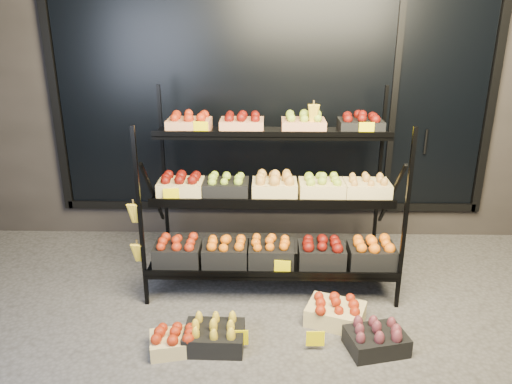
{
  "coord_description": "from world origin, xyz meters",
  "views": [
    {
      "loc": [
        -0.05,
        -3.37,
        2.28
      ],
      "look_at": [
        -0.13,
        0.55,
        0.86
      ],
      "focal_mm": 35.0,
      "sensor_mm": 36.0,
      "label": 1
    }
  ],
  "objects_px": {
    "floor_crate_left": "(174,340)",
    "floor_crate_midleft": "(214,335)",
    "display_rack": "(272,198)",
    "floor_crate_midright": "(336,311)"
  },
  "relations": [
    {
      "from": "display_rack",
      "to": "floor_crate_midleft",
      "type": "distance_m",
      "value": 1.26
    },
    {
      "from": "display_rack",
      "to": "floor_crate_left",
      "type": "distance_m",
      "value": 1.42
    },
    {
      "from": "display_rack",
      "to": "floor_crate_midright",
      "type": "distance_m",
      "value": 1.07
    },
    {
      "from": "floor_crate_midright",
      "to": "display_rack",
      "type": "bearing_deg",
      "value": 148.0
    },
    {
      "from": "display_rack",
      "to": "floor_crate_midleft",
      "type": "bearing_deg",
      "value": -113.17
    },
    {
      "from": "display_rack",
      "to": "floor_crate_midright",
      "type": "relative_size",
      "value": 4.3
    },
    {
      "from": "floor_crate_left",
      "to": "floor_crate_midright",
      "type": "height_order",
      "value": "floor_crate_midright"
    },
    {
      "from": "floor_crate_left",
      "to": "floor_crate_midleft",
      "type": "bearing_deg",
      "value": -3.06
    },
    {
      "from": "floor_crate_left",
      "to": "floor_crate_midright",
      "type": "bearing_deg",
      "value": 4.27
    },
    {
      "from": "floor_crate_midleft",
      "to": "floor_crate_midright",
      "type": "xyz_separation_m",
      "value": [
        0.91,
        0.32,
        0.0
      ]
    }
  ]
}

